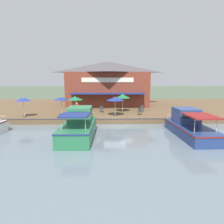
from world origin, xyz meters
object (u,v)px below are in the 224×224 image
object	(u,v)px
cafe_chair_facing_river	(140,111)
tree_behind_restaurant	(108,78)
patio_umbrella_far_corner	(123,96)
patio_umbrella_mid_patio_left	(23,99)
patio_umbrella_mid_patio_right	(115,99)
cafe_chair_mid_patio	(101,109)
patio_umbrella_by_entrance	(61,99)
cafe_chair_far_corner_seat	(74,111)
person_at_quay_edge	(77,107)
cafe_chair_beside_entrance	(75,113)
patio_umbrella_back_row	(75,98)
motorboat_second_along	(187,125)
motorboat_nearest_quay	(80,126)
waterfront_restaurant	(108,83)
cafe_chair_back_row_seat	(142,108)
mooring_post	(81,116)

from	to	relation	value
cafe_chair_facing_river	tree_behind_restaurant	world-z (taller)	tree_behind_restaurant
patio_umbrella_far_corner	patio_umbrella_mid_patio_left	xyz separation A→B (m)	(3.61, -11.97, -0.03)
patio_umbrella_mid_patio_right	cafe_chair_mid_patio	world-z (taller)	patio_umbrella_mid_patio_right
patio_umbrella_by_entrance	cafe_chair_facing_river	world-z (taller)	patio_umbrella_by_entrance
cafe_chair_far_corner_seat	person_at_quay_edge	xyz separation A→B (m)	(0.63, 0.47, 0.56)
patio_umbrella_mid_patio_left	cafe_chair_far_corner_seat	size ratio (longest dim) A/B	2.79
patio_umbrella_by_entrance	cafe_chair_beside_entrance	size ratio (longest dim) A/B	2.81
patio_umbrella_back_row	cafe_chair_far_corner_seat	distance (m)	1.75
cafe_chair_facing_river	person_at_quay_edge	xyz separation A→B (m)	(0.34, -7.83, 0.56)
cafe_chair_facing_river	tree_behind_restaurant	distance (m)	13.99
patio_umbrella_back_row	motorboat_second_along	world-z (taller)	patio_umbrella_back_row
cafe_chair_facing_river	patio_umbrella_far_corner	bearing A→B (deg)	-141.52
cafe_chair_beside_entrance	person_at_quay_edge	bearing A→B (deg)	168.25
patio_umbrella_by_entrance	patio_umbrella_back_row	distance (m)	2.32
patio_umbrella_by_entrance	cafe_chair_far_corner_seat	xyz separation A→B (m)	(-1.08, 1.30, -1.69)
cafe_chair_far_corner_seat	motorboat_nearest_quay	size ratio (longest dim) A/B	0.11
patio_umbrella_mid_patio_right	cafe_chair_beside_entrance	distance (m)	5.17
cafe_chair_mid_patio	person_at_quay_edge	size ratio (longest dim) A/B	0.51
cafe_chair_mid_patio	patio_umbrella_mid_patio_left	bearing A→B (deg)	-69.94
patio_umbrella_back_row	cafe_chair_far_corner_seat	world-z (taller)	patio_umbrella_back_row
waterfront_restaurant	patio_umbrella_by_entrance	world-z (taller)	waterfront_restaurant
cafe_chair_back_row_seat	mooring_post	xyz separation A→B (m)	(5.14, -7.80, -0.08)
motorboat_nearest_quay	motorboat_second_along	world-z (taller)	motorboat_nearest_quay
tree_behind_restaurant	patio_umbrella_by_entrance	bearing A→B (deg)	-22.69
patio_umbrella_far_corner	cafe_chair_back_row_seat	world-z (taller)	patio_umbrella_far_corner
patio_umbrella_mid_patio_left	cafe_chair_beside_entrance	distance (m)	6.18
patio_umbrella_mid_patio_left	mooring_post	distance (m)	7.26
patio_umbrella_by_entrance	cafe_chair_far_corner_seat	distance (m)	2.39
cafe_chair_facing_river	person_at_quay_edge	world-z (taller)	person_at_quay_edge
person_at_quay_edge	motorboat_nearest_quay	distance (m)	6.90
patio_umbrella_by_entrance	patio_umbrella_back_row	bearing A→B (deg)	144.77
cafe_chair_far_corner_seat	cafe_chair_mid_patio	bearing A→B (deg)	119.02
motorboat_second_along	patio_umbrella_back_row	bearing A→B (deg)	-124.32
patio_umbrella_by_entrance	tree_behind_restaurant	size ratio (longest dim) A/B	0.33
waterfront_restaurant	motorboat_nearest_quay	bearing A→B (deg)	-8.19
mooring_post	cafe_chair_facing_river	bearing A→B (deg)	109.57
waterfront_restaurant	cafe_chair_facing_river	bearing A→B (deg)	21.18
cafe_chair_back_row_seat	waterfront_restaurant	bearing A→B (deg)	-148.27
waterfront_restaurant	cafe_chair_mid_patio	xyz separation A→B (m)	(8.23, -0.84, -3.28)
motorboat_nearest_quay	motorboat_second_along	distance (m)	9.89
patio_umbrella_back_row	cafe_chair_back_row_seat	xyz separation A→B (m)	(-1.54, 9.03, -1.55)
cafe_chair_facing_river	cafe_chair_back_row_seat	bearing A→B (deg)	163.78
cafe_chair_mid_patio	tree_behind_restaurant	world-z (taller)	tree_behind_restaurant
patio_umbrella_mid_patio_left	cafe_chair_facing_river	world-z (taller)	patio_umbrella_mid_patio_left
cafe_chair_back_row_seat	person_at_quay_edge	xyz separation A→B (m)	(2.98, -8.60, 0.56)
waterfront_restaurant	patio_umbrella_mid_patio_right	world-z (taller)	waterfront_restaurant
patio_umbrella_mid_patio_right	cafe_chair_far_corner_seat	size ratio (longest dim) A/B	2.79
cafe_chair_mid_patio	mooring_post	world-z (taller)	cafe_chair_mid_patio
patio_umbrella_back_row	mooring_post	size ratio (longest dim) A/B	2.92
person_at_quay_edge	motorboat_second_along	world-z (taller)	motorboat_second_along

